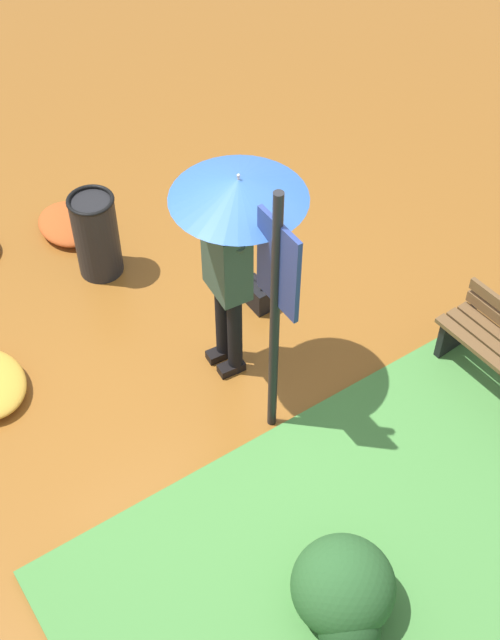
# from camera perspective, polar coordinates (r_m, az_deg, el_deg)

# --- Properties ---
(ground_plane) EXTENTS (18.00, 18.00, 0.00)m
(ground_plane) POSITION_cam_1_polar(r_m,az_deg,el_deg) (7.04, -1.71, -4.78)
(ground_plane) COLOR brown
(person_with_umbrella) EXTENTS (0.96, 0.96, 2.04)m
(person_with_umbrella) POSITION_cam_1_polar(r_m,az_deg,el_deg) (6.09, -1.11, 6.20)
(person_with_umbrella) COLOR black
(person_with_umbrella) RESTS_ON ground_plane
(info_sign_post) EXTENTS (0.44, 0.07, 2.30)m
(info_sign_post) POSITION_cam_1_polar(r_m,az_deg,el_deg) (5.76, 1.77, 1.78)
(info_sign_post) COLOR black
(info_sign_post) RESTS_ON ground_plane
(handbag) EXTENTS (0.30, 0.14, 0.37)m
(handbag) POSITION_cam_1_polar(r_m,az_deg,el_deg) (7.59, 0.40, 1.70)
(handbag) COLOR black
(handbag) RESTS_ON ground_plane
(trash_bin) EXTENTS (0.42, 0.42, 0.83)m
(trash_bin) POSITION_cam_1_polar(r_m,az_deg,el_deg) (7.84, -10.08, 5.52)
(trash_bin) COLOR black
(trash_bin) RESTS_ON ground_plane
(shrub_cluster) EXTENTS (0.75, 0.68, 0.61)m
(shrub_cluster) POSITION_cam_1_polar(r_m,az_deg,el_deg) (5.85, 6.21, -17.47)
(shrub_cluster) COLOR #285628
(shrub_cluster) RESTS_ON ground_plane
(leaf_pile_near_person) EXTENTS (0.69, 0.55, 0.15)m
(leaf_pile_near_person) POSITION_cam_1_polar(r_m,az_deg,el_deg) (8.53, -11.84, 6.21)
(leaf_pile_near_person) COLOR #B74C1E
(leaf_pile_near_person) RESTS_ON ground_plane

